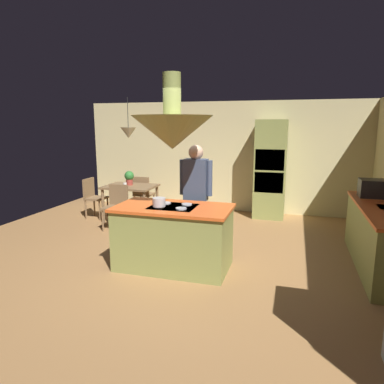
# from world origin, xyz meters

# --- Properties ---
(ground) EXTENTS (8.16, 8.16, 0.00)m
(ground) POSITION_xyz_m (0.00, 0.00, 0.00)
(ground) COLOR #9E7042
(wall_back) EXTENTS (6.80, 0.10, 2.55)m
(wall_back) POSITION_xyz_m (0.00, 3.45, 1.27)
(wall_back) COLOR beige
(wall_back) RESTS_ON ground
(kitchen_island) EXTENTS (1.63, 0.90, 0.92)m
(kitchen_island) POSITION_xyz_m (0.00, -0.20, 0.45)
(kitchen_island) COLOR #8C934C
(kitchen_island) RESTS_ON ground
(counter_run_right) EXTENTS (0.73, 2.37, 0.90)m
(counter_run_right) POSITION_xyz_m (2.84, 0.60, 0.46)
(counter_run_right) COLOR #8C934C
(counter_run_right) RESTS_ON ground
(oven_tower) EXTENTS (0.66, 0.62, 2.13)m
(oven_tower) POSITION_xyz_m (1.10, 3.04, 1.06)
(oven_tower) COLOR #8C934C
(oven_tower) RESTS_ON ground
(dining_table) EXTENTS (1.05, 0.80, 0.76)m
(dining_table) POSITION_xyz_m (-1.70, 1.90, 0.65)
(dining_table) COLOR brown
(dining_table) RESTS_ON ground
(person_at_island) EXTENTS (0.53, 0.23, 1.72)m
(person_at_island) POSITION_xyz_m (0.13, 0.52, 0.99)
(person_at_island) COLOR tan
(person_at_island) RESTS_ON ground
(range_hood) EXTENTS (1.10, 1.10, 1.00)m
(range_hood) POSITION_xyz_m (0.00, -0.20, 1.95)
(range_hood) COLOR #8C934C
(pendant_light_over_table) EXTENTS (0.32, 0.32, 0.82)m
(pendant_light_over_table) POSITION_xyz_m (-1.70, 1.90, 1.86)
(pendant_light_over_table) COLOR beige
(chair_facing_island) EXTENTS (0.40, 0.40, 0.87)m
(chair_facing_island) POSITION_xyz_m (-1.70, 1.28, 0.50)
(chair_facing_island) COLOR brown
(chair_facing_island) RESTS_ON ground
(chair_by_back_wall) EXTENTS (0.40, 0.40, 0.87)m
(chair_by_back_wall) POSITION_xyz_m (-1.70, 2.52, 0.50)
(chair_by_back_wall) COLOR brown
(chair_by_back_wall) RESTS_ON ground
(chair_at_corner) EXTENTS (0.40, 0.40, 0.87)m
(chair_at_corner) POSITION_xyz_m (-2.60, 1.90, 0.50)
(chair_at_corner) COLOR brown
(chair_at_corner) RESTS_ON ground
(potted_plant_on_table) EXTENTS (0.20, 0.20, 0.30)m
(potted_plant_on_table) POSITION_xyz_m (-1.75, 1.97, 0.93)
(potted_plant_on_table) COLOR #99382D
(potted_plant_on_table) RESTS_ON dining_table
(cup_on_table) EXTENTS (0.07, 0.07, 0.09)m
(cup_on_table) POSITION_xyz_m (-1.72, 1.70, 0.81)
(cup_on_table) COLOR white
(cup_on_table) RESTS_ON dining_table
(microwave_on_counter) EXTENTS (0.46, 0.36, 0.28)m
(microwave_on_counter) POSITION_xyz_m (2.84, 1.30, 1.04)
(microwave_on_counter) COLOR #232326
(microwave_on_counter) RESTS_ON counter_run_right
(cooking_pot_on_cooktop) EXTENTS (0.18, 0.18, 0.12)m
(cooking_pot_on_cooktop) POSITION_xyz_m (-0.16, -0.33, 0.98)
(cooking_pot_on_cooktop) COLOR #B2B2B7
(cooking_pot_on_cooktop) RESTS_ON kitchen_island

